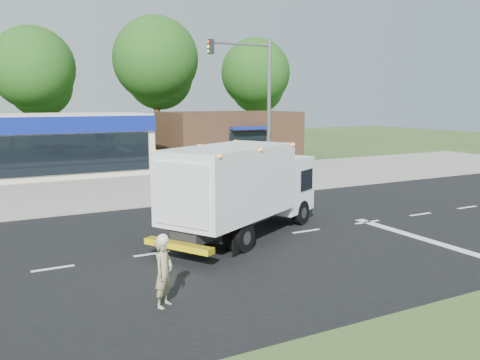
% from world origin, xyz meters
% --- Properties ---
extents(ground, '(120.00, 120.00, 0.00)m').
position_xyz_m(ground, '(0.00, 0.00, 0.00)').
color(ground, '#385123').
rests_on(ground, ground).
extents(road_asphalt, '(60.00, 14.00, 0.02)m').
position_xyz_m(road_asphalt, '(0.00, 0.00, 0.00)').
color(road_asphalt, black).
rests_on(road_asphalt, ground).
extents(sidewalk, '(60.00, 2.40, 0.12)m').
position_xyz_m(sidewalk, '(0.00, 8.20, 0.06)').
color(sidewalk, gray).
rests_on(sidewalk, ground).
extents(parking_apron, '(60.00, 9.00, 0.02)m').
position_xyz_m(parking_apron, '(0.00, 14.00, 0.01)').
color(parking_apron, gray).
rests_on(parking_apron, ground).
extents(lane_markings, '(55.20, 7.00, 0.01)m').
position_xyz_m(lane_markings, '(1.35, -1.35, 0.02)').
color(lane_markings, silver).
rests_on(lane_markings, road_asphalt).
extents(ems_box_truck, '(7.69, 5.69, 3.33)m').
position_xyz_m(ems_box_truck, '(-2.49, 0.46, 1.92)').
color(ems_box_truck, black).
rests_on(ems_box_truck, ground).
extents(emergency_worker, '(0.72, 0.70, 1.77)m').
position_xyz_m(emergency_worker, '(-7.08, -4.12, 0.87)').
color(emergency_worker, tan).
rests_on(emergency_worker, ground).
extents(retail_strip_mall, '(18.00, 6.20, 4.00)m').
position_xyz_m(retail_strip_mall, '(-9.00, 19.93, 2.01)').
color(retail_strip_mall, beige).
rests_on(retail_strip_mall, ground).
extents(brown_storefront, '(10.00, 6.70, 4.00)m').
position_xyz_m(brown_storefront, '(7.00, 19.98, 2.00)').
color(brown_storefront, '#382316').
rests_on(brown_storefront, ground).
extents(traffic_signal_pole, '(3.51, 0.25, 8.00)m').
position_xyz_m(traffic_signal_pole, '(2.35, 7.60, 4.92)').
color(traffic_signal_pole, gray).
rests_on(traffic_signal_pole, ground).
extents(background_trees, '(36.77, 7.39, 12.10)m').
position_xyz_m(background_trees, '(-0.85, 28.16, 7.38)').
color(background_trees, '#332114').
rests_on(background_trees, ground).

